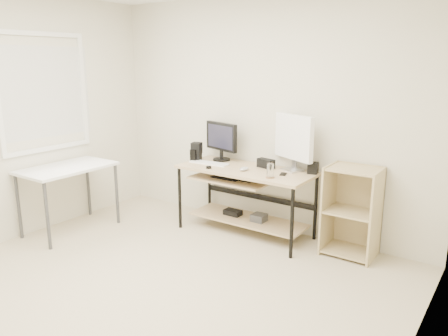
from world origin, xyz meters
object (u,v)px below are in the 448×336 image
at_px(desk, 244,187).
at_px(audio_controller, 193,156).
at_px(shelf_unit, 353,210).
at_px(black_monitor, 221,139).
at_px(white_imac, 294,139).
at_px(side_table, 68,174).

height_order(desk, audio_controller, audio_controller).
relative_size(shelf_unit, audio_controller, 6.35).
height_order(black_monitor, audio_controller, black_monitor).
xyz_separation_m(shelf_unit, white_imac, (-0.69, 0.04, 0.64)).
xyz_separation_m(side_table, white_imac, (2.14, 1.26, 0.43)).
height_order(shelf_unit, white_imac, white_imac).
height_order(desk, white_imac, white_imac).
bearing_deg(shelf_unit, audio_controller, -173.23).
bearing_deg(side_table, white_imac, 30.52).
bearing_deg(black_monitor, white_imac, 15.97).
relative_size(desk, shelf_unit, 1.67).
height_order(side_table, audio_controller, audio_controller).
distance_m(side_table, shelf_unit, 3.09).
bearing_deg(audio_controller, black_monitor, 35.15).
height_order(shelf_unit, black_monitor, black_monitor).
bearing_deg(audio_controller, side_table, -144.70).
height_order(desk, shelf_unit, shelf_unit).
bearing_deg(black_monitor, side_table, -120.29).
relative_size(side_table, white_imac, 1.67).
bearing_deg(shelf_unit, black_monitor, 179.41).
distance_m(shelf_unit, audio_controller, 1.89).
distance_m(black_monitor, audio_controller, 0.38).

